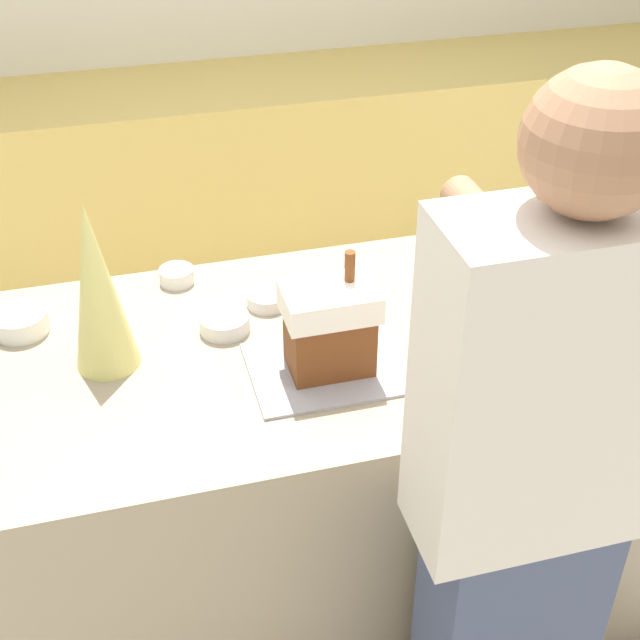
{
  "coord_description": "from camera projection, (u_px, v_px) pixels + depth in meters",
  "views": [
    {
      "loc": [
        -0.46,
        -1.69,
        2.17
      ],
      "look_at": [
        -0.01,
        0.0,
        0.96
      ],
      "focal_mm": 50.0,
      "sensor_mm": 36.0,
      "label": 1
    }
  ],
  "objects": [
    {
      "name": "candy_bowl_front_corner",
      "position": [
        473.0,
        290.0,
        2.3
      ],
      "size": [
        0.14,
        0.14,
        0.05
      ],
      "color": "silver",
      "rests_on": "kitchen_island"
    },
    {
      "name": "ground_plane",
      "position": [
        323.0,
        580.0,
        2.68
      ],
      "size": [
        12.0,
        12.0,
        0.0
      ],
      "primitive_type": "plane",
      "color": "beige"
    },
    {
      "name": "baking_tray",
      "position": [
        329.0,
        368.0,
        2.07
      ],
      "size": [
        0.37,
        0.28,
        0.01
      ],
      "color": "#9E9EA8",
      "rests_on": "kitchen_island"
    },
    {
      "name": "candy_bowl_near_tray_right",
      "position": [
        20.0,
        321.0,
        2.18
      ],
      "size": [
        0.14,
        0.14,
        0.05
      ],
      "color": "white",
      "rests_on": "kitchen_island"
    },
    {
      "name": "gingerbread_house",
      "position": [
        330.0,
        326.0,
        2.0
      ],
      "size": [
        0.21,
        0.15,
        0.29
      ],
      "color": "brown",
      "rests_on": "baking_tray"
    },
    {
      "name": "candy_bowl_far_left",
      "position": [
        569.0,
        291.0,
        2.29
      ],
      "size": [
        0.14,
        0.14,
        0.05
      ],
      "color": "white",
      "rests_on": "kitchen_island"
    },
    {
      "name": "person",
      "position": [
        528.0,
        497.0,
        1.72
      ],
      "size": [
        0.46,
        0.58,
        1.76
      ],
      "color": "#424C6B",
      "rests_on": "ground_plane"
    },
    {
      "name": "cookbook",
      "position": [
        581.0,
        262.0,
        2.45
      ],
      "size": [
        0.18,
        0.14,
        0.02
      ],
      "color": "#3F598C",
      "rests_on": "kitchen_island"
    },
    {
      "name": "candy_bowl_beside_tree",
      "position": [
        224.0,
        322.0,
        2.19
      ],
      "size": [
        0.12,
        0.12,
        0.04
      ],
      "color": "white",
      "rests_on": "kitchen_island"
    },
    {
      "name": "candy_bowl_near_tray_left",
      "position": [
        177.0,
        275.0,
        2.37
      ],
      "size": [
        0.09,
        0.09,
        0.04
      ],
      "color": "white",
      "rests_on": "kitchen_island"
    },
    {
      "name": "candy_bowl_far_right",
      "position": [
        435.0,
        255.0,
        2.45
      ],
      "size": [
        0.1,
        0.1,
        0.05
      ],
      "color": "white",
      "rests_on": "kitchen_island"
    },
    {
      "name": "candy_bowl_behind_tray",
      "position": [
        267.0,
        298.0,
        2.28
      ],
      "size": [
        0.11,
        0.11,
        0.04
      ],
      "color": "silver",
      "rests_on": "kitchen_island"
    },
    {
      "name": "back_cabinet_block",
      "position": [
        215.0,
        187.0,
        3.83
      ],
      "size": [
        6.0,
        0.6,
        0.91
      ],
      "color": "#DBBC60",
      "rests_on": "ground_plane"
    },
    {
      "name": "kitchen_island",
      "position": [
        323.0,
        473.0,
        2.42
      ],
      "size": [
        1.85,
        0.86,
        0.9
      ],
      "color": "gray",
      "rests_on": "ground_plane"
    },
    {
      "name": "decorative_tree",
      "position": [
        97.0,
        287.0,
        1.97
      ],
      "size": [
        0.15,
        0.15,
        0.42
      ],
      "color": "#DBD675",
      "rests_on": "kitchen_island"
    }
  ]
}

